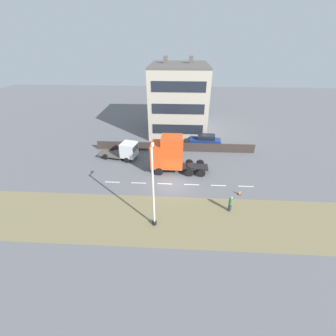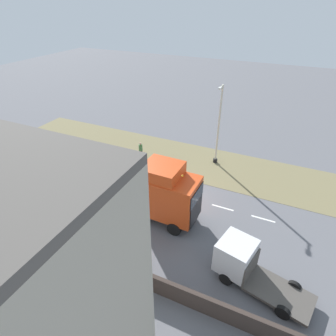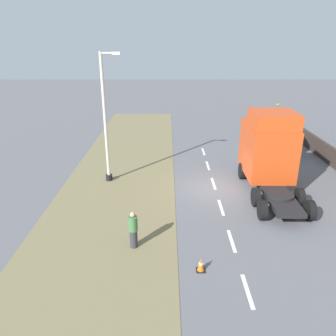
# 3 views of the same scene
# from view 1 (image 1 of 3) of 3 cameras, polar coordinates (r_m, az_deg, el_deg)

# --- Properties ---
(ground_plane) EXTENTS (120.00, 120.00, 0.00)m
(ground_plane) POSITION_cam_1_polar(r_m,az_deg,el_deg) (26.98, 1.13, -4.09)
(ground_plane) COLOR slate
(ground_plane) RESTS_ON ground
(grass_verge) EXTENTS (7.00, 44.00, 0.01)m
(grass_verge) POSITION_cam_1_polar(r_m,az_deg,el_deg) (22.30, 0.51, -12.87)
(grass_verge) COLOR olive
(grass_verge) RESTS_ON ground
(lane_markings) EXTENTS (0.16, 17.80, 0.00)m
(lane_markings) POSITION_cam_1_polar(r_m,az_deg,el_deg) (26.96, 2.62, -4.13)
(lane_markings) COLOR white
(lane_markings) RESTS_ON ground
(boundary_wall) EXTENTS (0.25, 24.00, 1.32)m
(boundary_wall) POSITION_cam_1_polar(r_m,az_deg,el_deg) (34.47, 1.72, 5.36)
(boundary_wall) COLOR #382D28
(boundary_wall) RESTS_ON ground
(building_block) EXTENTS (11.84, 9.58, 12.43)m
(building_block) POSITION_cam_1_polar(r_m,az_deg,el_deg) (41.70, 2.72, 17.16)
(building_block) COLOR #B7AD99
(building_block) RESTS_ON ground
(lorry_cab) EXTENTS (2.81, 7.40, 4.90)m
(lorry_cab) POSITION_cam_1_polar(r_m,az_deg,el_deg) (28.46, 0.30, 3.53)
(lorry_cab) COLOR black
(lorry_cab) RESTS_ON ground
(flatbed_truck) EXTENTS (3.28, 5.92, 2.56)m
(flatbed_truck) POSITION_cam_1_polar(r_m,az_deg,el_deg) (32.30, -10.63, 4.38)
(flatbed_truck) COLOR silver
(flatbed_truck) RESTS_ON ground
(parked_car) EXTENTS (2.16, 4.90, 2.03)m
(parked_car) POSITION_cam_1_polar(r_m,az_deg,el_deg) (36.14, 9.45, 6.77)
(parked_car) COLOR navy
(parked_car) RESTS_ON ground
(lamp_post) EXTENTS (1.33, 0.42, 7.95)m
(lamp_post) POSITION_cam_1_polar(r_m,az_deg,el_deg) (19.55, -3.76, -6.44)
(lamp_post) COLOR black
(lamp_post) RESTS_ON ground
(pedestrian) EXTENTS (0.39, 0.39, 1.74)m
(pedestrian) POSITION_cam_1_polar(r_m,az_deg,el_deg) (23.52, 15.57, -8.81)
(pedestrian) COLOR #333338
(pedestrian) RESTS_ON ground
(traffic_cone_lead) EXTENTS (0.36, 0.36, 0.58)m
(traffic_cone_lead) POSITION_cam_1_polar(r_m,az_deg,el_deg) (26.40, 17.71, -5.90)
(traffic_cone_lead) COLOR black
(traffic_cone_lead) RESTS_ON ground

